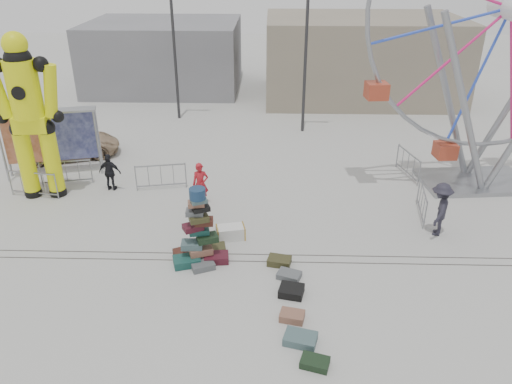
{
  "coord_description": "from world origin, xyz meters",
  "views": [
    {
      "loc": [
        1.24,
        -12.58,
        9.07
      ],
      "look_at": [
        0.81,
        2.16,
        1.69
      ],
      "focal_mm": 35.0,
      "sensor_mm": 36.0,
      "label": 1
    }
  ],
  "objects_px": {
    "banner_scaffold": "(48,127)",
    "pedestrian_black": "(110,172)",
    "barricade_dummy_a": "(33,184)",
    "barricade_dummy_c": "(161,177)",
    "barricade_wheel_front": "(422,202)",
    "suitcase_tower": "(200,240)",
    "crash_test_dummy": "(29,112)",
    "lamp_post_left": "(175,38)",
    "pedestrian_green": "(198,206)",
    "pedestrian_red": "(201,184)",
    "lamp_post_right": "(308,46)",
    "parked_suv": "(71,144)",
    "pedestrian_grey": "(440,209)",
    "ferris_wheel": "(506,33)",
    "steamer_trunk": "(231,232)",
    "barricade_wheel_back": "(408,164)",
    "barricade_dummy_b": "(66,173)"
  },
  "relations": [
    {
      "from": "suitcase_tower",
      "to": "crash_test_dummy",
      "type": "height_order",
      "value": "crash_test_dummy"
    },
    {
      "from": "parked_suv",
      "to": "barricade_wheel_front",
      "type": "bearing_deg",
      "value": -129.24
    },
    {
      "from": "steamer_trunk",
      "to": "barricade_dummy_b",
      "type": "distance_m",
      "value": 8.18
    },
    {
      "from": "barricade_dummy_b",
      "to": "pedestrian_green",
      "type": "distance_m",
      "value": 6.7
    },
    {
      "from": "pedestrian_black",
      "to": "pedestrian_grey",
      "type": "relative_size",
      "value": 0.81
    },
    {
      "from": "crash_test_dummy",
      "to": "steamer_trunk",
      "type": "bearing_deg",
      "value": -27.05
    },
    {
      "from": "banner_scaffold",
      "to": "pedestrian_red",
      "type": "xyz_separation_m",
      "value": [
        6.64,
        -2.51,
        -1.34
      ]
    },
    {
      "from": "lamp_post_right",
      "to": "parked_suv",
      "type": "height_order",
      "value": "lamp_post_right"
    },
    {
      "from": "banner_scaffold",
      "to": "lamp_post_right",
      "type": "bearing_deg",
      "value": 14.33
    },
    {
      "from": "steamer_trunk",
      "to": "pedestrian_black",
      "type": "distance_m",
      "value": 6.3
    },
    {
      "from": "barricade_dummy_c",
      "to": "barricade_wheel_front",
      "type": "height_order",
      "value": "same"
    },
    {
      "from": "barricade_dummy_c",
      "to": "barricade_wheel_back",
      "type": "relative_size",
      "value": 1.0
    },
    {
      "from": "pedestrian_red",
      "to": "pedestrian_black",
      "type": "xyz_separation_m",
      "value": [
        -3.82,
        1.11,
        -0.06
      ]
    },
    {
      "from": "crash_test_dummy",
      "to": "pedestrian_grey",
      "type": "relative_size",
      "value": 3.43
    },
    {
      "from": "banner_scaffold",
      "to": "barricade_wheel_front",
      "type": "xyz_separation_m",
      "value": [
        14.87,
        -3.23,
        -1.62
      ]
    },
    {
      "from": "crash_test_dummy",
      "to": "barricade_wheel_back",
      "type": "distance_m",
      "value": 15.36
    },
    {
      "from": "banner_scaffold",
      "to": "barricade_wheel_back",
      "type": "xyz_separation_m",
      "value": [
        15.22,
        0.31,
        -1.62
      ]
    },
    {
      "from": "pedestrian_green",
      "to": "pedestrian_black",
      "type": "distance_m",
      "value": 4.78
    },
    {
      "from": "parked_suv",
      "to": "pedestrian_green",
      "type": "bearing_deg",
      "value": -151.87
    },
    {
      "from": "banner_scaffold",
      "to": "pedestrian_black",
      "type": "bearing_deg",
      "value": -40.45
    },
    {
      "from": "barricade_dummy_a",
      "to": "barricade_dummy_b",
      "type": "xyz_separation_m",
      "value": [
        0.89,
        1.14,
        0.0
      ]
    },
    {
      "from": "pedestrian_green",
      "to": "parked_suv",
      "type": "height_order",
      "value": "pedestrian_green"
    },
    {
      "from": "pedestrian_grey",
      "to": "parked_suv",
      "type": "distance_m",
      "value": 16.53
    },
    {
      "from": "banner_scaffold",
      "to": "barricade_dummy_a",
      "type": "xyz_separation_m",
      "value": [
        -0.05,
        -2.13,
        -1.62
      ]
    },
    {
      "from": "lamp_post_left",
      "to": "banner_scaffold",
      "type": "xyz_separation_m",
      "value": [
        -4.11,
        -8.0,
        -2.31
      ]
    },
    {
      "from": "pedestrian_green",
      "to": "lamp_post_left",
      "type": "bearing_deg",
      "value": 123.74
    },
    {
      "from": "ferris_wheel",
      "to": "barricade_dummy_a",
      "type": "height_order",
      "value": "ferris_wheel"
    },
    {
      "from": "lamp_post_right",
      "to": "pedestrian_red",
      "type": "distance_m",
      "value": 10.28
    },
    {
      "from": "barricade_dummy_c",
      "to": "parked_suv",
      "type": "height_order",
      "value": "parked_suv"
    },
    {
      "from": "pedestrian_green",
      "to": "barricade_dummy_c",
      "type": "bearing_deg",
      "value": 145.28
    },
    {
      "from": "banner_scaffold",
      "to": "barricade_wheel_back",
      "type": "distance_m",
      "value": 15.31
    },
    {
      "from": "barricade_wheel_front",
      "to": "pedestrian_green",
      "type": "distance_m",
      "value": 8.16
    },
    {
      "from": "crash_test_dummy",
      "to": "pedestrian_green",
      "type": "relative_size",
      "value": 4.29
    },
    {
      "from": "barricade_dummy_a",
      "to": "pedestrian_green",
      "type": "xyz_separation_m",
      "value": [
        6.81,
        -1.98,
        0.21
      ]
    },
    {
      "from": "crash_test_dummy",
      "to": "parked_suv",
      "type": "height_order",
      "value": "crash_test_dummy"
    },
    {
      "from": "parked_suv",
      "to": "pedestrian_grey",
      "type": "bearing_deg",
      "value": -133.16
    },
    {
      "from": "crash_test_dummy",
      "to": "steamer_trunk",
      "type": "height_order",
      "value": "crash_test_dummy"
    },
    {
      "from": "barricade_wheel_back",
      "to": "pedestrian_green",
      "type": "xyz_separation_m",
      "value": [
        -8.46,
        -4.43,
        0.21
      ]
    },
    {
      "from": "pedestrian_green",
      "to": "pedestrian_grey",
      "type": "bearing_deg",
      "value": 18.73
    },
    {
      "from": "lamp_post_right",
      "to": "barricade_wheel_front",
      "type": "distance_m",
      "value": 10.71
    },
    {
      "from": "crash_test_dummy",
      "to": "pedestrian_red",
      "type": "relative_size",
      "value": 3.91
    },
    {
      "from": "ferris_wheel",
      "to": "steamer_trunk",
      "type": "relative_size",
      "value": 12.98
    },
    {
      "from": "lamp_post_right",
      "to": "parked_suv",
      "type": "relative_size",
      "value": 1.82
    },
    {
      "from": "barricade_dummy_a",
      "to": "barricade_dummy_c",
      "type": "xyz_separation_m",
      "value": [
        4.9,
        0.86,
        0.0
      ]
    },
    {
      "from": "lamp_post_right",
      "to": "parked_suv",
      "type": "bearing_deg",
      "value": -160.66
    },
    {
      "from": "barricade_wheel_front",
      "to": "barricade_dummy_a",
      "type": "bearing_deg",
      "value": 94.02
    },
    {
      "from": "barricade_dummy_c",
      "to": "pedestrian_red",
      "type": "relative_size",
      "value": 1.19
    },
    {
      "from": "lamp_post_right",
      "to": "banner_scaffold",
      "type": "distance_m",
      "value": 12.83
    },
    {
      "from": "steamer_trunk",
      "to": "pedestrian_grey",
      "type": "height_order",
      "value": "pedestrian_grey"
    },
    {
      "from": "steamer_trunk",
      "to": "barricade_wheel_back",
      "type": "bearing_deg",
      "value": 23.78
    }
  ]
}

